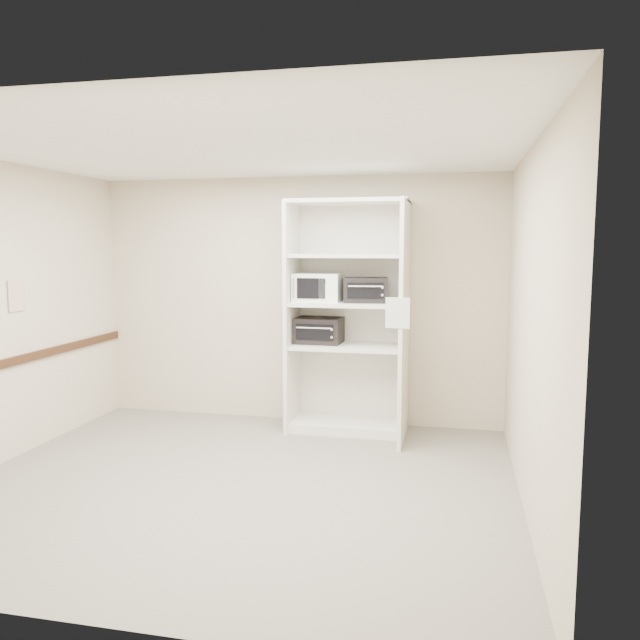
% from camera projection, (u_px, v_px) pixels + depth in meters
% --- Properties ---
extents(floor, '(4.50, 4.00, 0.01)m').
position_uv_depth(floor, '(238.00, 484.00, 5.13)').
color(floor, slate).
rests_on(floor, ground).
extents(ceiling, '(4.50, 4.00, 0.01)m').
position_uv_depth(ceiling, '(233.00, 148.00, 4.82)').
color(ceiling, white).
extents(wall_back, '(4.50, 0.02, 2.70)m').
position_uv_depth(wall_back, '(298.00, 300.00, 6.92)').
color(wall_back, '#C3B29A').
rests_on(wall_back, ground).
extents(wall_front, '(4.50, 0.02, 2.70)m').
position_uv_depth(wall_front, '(94.00, 369.00, 3.04)').
color(wall_front, '#C3B29A').
rests_on(wall_front, ground).
extents(wall_right, '(0.02, 4.00, 2.70)m').
position_uv_depth(wall_right, '(530.00, 329.00, 4.50)').
color(wall_right, '#C3B29A').
rests_on(wall_right, ground).
extents(shelving_unit, '(1.24, 0.92, 2.42)m').
position_uv_depth(shelving_unit, '(352.00, 325.00, 6.51)').
color(shelving_unit, white).
rests_on(shelving_unit, floor).
extents(microwave, '(0.49, 0.38, 0.29)m').
position_uv_depth(microwave, '(318.00, 287.00, 6.56)').
color(microwave, white).
rests_on(microwave, shelving_unit).
extents(toaster_oven_upper, '(0.48, 0.39, 0.26)m').
position_uv_depth(toaster_oven_upper, '(366.00, 290.00, 6.44)').
color(toaster_oven_upper, black).
rests_on(toaster_oven_upper, shelving_unit).
extents(toaster_oven_lower, '(0.50, 0.38, 0.27)m').
position_uv_depth(toaster_oven_lower, '(319.00, 330.00, 6.64)').
color(toaster_oven_lower, black).
rests_on(toaster_oven_lower, shelving_unit).
extents(paper_sign, '(0.22, 0.02, 0.28)m').
position_uv_depth(paper_sign, '(398.00, 313.00, 5.77)').
color(paper_sign, white).
rests_on(paper_sign, shelving_unit).
extents(wall_poster, '(0.01, 0.21, 0.29)m').
position_uv_depth(wall_poster, '(16.00, 296.00, 5.73)').
color(wall_poster, silver).
rests_on(wall_poster, wall_left).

